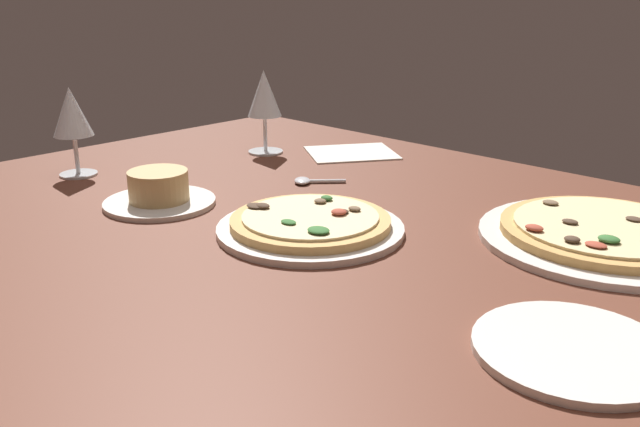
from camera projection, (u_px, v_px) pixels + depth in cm
name	position (u px, v px, depth cm)	size (l,w,h in cm)	color
dining_table	(330.00, 248.00, 96.82)	(150.00, 110.00, 4.00)	brown
pizza_main	(310.00, 224.00, 96.85)	(26.72, 26.72, 3.35)	silver
pizza_side	(605.00, 234.00, 93.32)	(33.92, 33.92, 3.37)	silver
ramekin_on_saucer	(159.00, 192.00, 108.38)	(17.72, 17.72, 5.62)	silver
wine_glass_far	(72.00, 115.00, 122.17)	(7.11, 7.11, 16.19)	silver
wine_glass_near	(264.00, 96.00, 138.53)	(7.20, 7.20, 17.01)	silver
side_plate	(573.00, 349.00, 65.39)	(19.20, 19.20, 0.90)	silver
paper_menu	(351.00, 153.00, 141.45)	(14.52, 17.54, 0.30)	silver
spoon	(308.00, 181.00, 120.53)	(7.98, 8.20, 1.00)	silver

